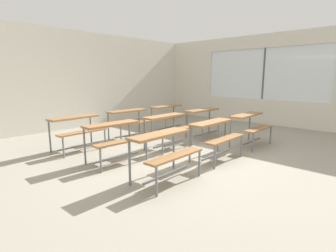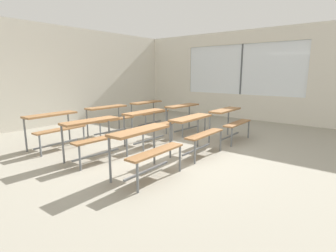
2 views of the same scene
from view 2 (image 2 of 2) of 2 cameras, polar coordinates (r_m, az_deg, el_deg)
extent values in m
cube|color=gray|center=(5.29, -2.14, -6.33)|extent=(10.00, 9.00, 0.05)
cube|color=silver|center=(8.68, -25.69, 9.79)|extent=(10.00, 0.12, 3.00)
cube|color=silver|center=(9.47, 18.08, 3.88)|extent=(0.12, 9.00, 0.85)
cube|color=silver|center=(9.47, 19.01, 18.10)|extent=(0.12, 9.00, 0.45)
cube|color=silver|center=(11.15, 0.86, 12.09)|extent=(0.12, 1.90, 1.70)
cube|color=white|center=(9.59, 15.72, 11.75)|extent=(0.02, 4.20, 1.70)
cube|color=#4C5156|center=(9.59, 15.72, 11.75)|extent=(0.06, 0.05, 1.70)
cube|color=olive|center=(4.07, -6.12, -1.00)|extent=(1.11, 0.35, 0.04)
cube|color=olive|center=(3.93, -2.62, -5.60)|extent=(1.11, 0.25, 0.03)
cylinder|color=slate|center=(3.93, -12.55, -7.11)|extent=(0.04, 0.04, 0.72)
cylinder|color=slate|center=(4.60, -3.02, -4.07)|extent=(0.04, 0.04, 0.72)
cylinder|color=slate|center=(3.60, -6.67, -11.05)|extent=(0.04, 0.04, 0.44)
cylinder|color=slate|center=(4.33, 2.61, -7.05)|extent=(0.04, 0.04, 0.44)
cube|color=slate|center=(4.15, -4.51, -9.63)|extent=(1.00, 0.06, 0.03)
cube|color=olive|center=(5.19, 5.07, 1.77)|extent=(1.11, 0.34, 0.04)
cube|color=olive|center=(5.09, 8.05, -1.72)|extent=(1.10, 0.24, 0.03)
cylinder|color=slate|center=(4.95, 0.49, -2.95)|extent=(0.04, 0.04, 0.72)
cylinder|color=slate|center=(5.75, 6.52, -0.95)|extent=(0.04, 0.04, 0.72)
cylinder|color=slate|center=(4.68, 5.88, -5.62)|extent=(0.04, 0.04, 0.44)
cylinder|color=slate|center=(5.53, 11.37, -3.11)|extent=(0.04, 0.04, 0.44)
cube|color=slate|center=(5.26, 6.24, -5.06)|extent=(1.00, 0.05, 0.03)
cube|color=olive|center=(6.40, 12.37, 3.40)|extent=(1.11, 0.34, 0.04)
cube|color=olive|center=(6.32, 14.89, 0.60)|extent=(1.10, 0.24, 0.03)
cylinder|color=slate|center=(6.08, 9.02, -0.34)|extent=(0.04, 0.04, 0.72)
cylinder|color=slate|center=(6.96, 12.97, 1.01)|extent=(0.04, 0.04, 0.72)
cylinder|color=slate|center=(5.88, 13.68, -2.34)|extent=(0.04, 0.04, 0.44)
cylinder|color=slate|center=(6.78, 17.13, -0.69)|extent=(0.04, 0.04, 0.44)
cube|color=slate|center=(6.46, 13.26, -2.18)|extent=(1.00, 0.05, 0.03)
cube|color=olive|center=(5.06, -16.48, 1.07)|extent=(1.11, 0.37, 0.04)
cube|color=olive|center=(4.85, -14.26, -2.63)|extent=(1.11, 0.27, 0.03)
cylinder|color=slate|center=(5.01, -21.93, -3.61)|extent=(0.04, 0.04, 0.72)
cylinder|color=slate|center=(5.51, -12.67, -1.71)|extent=(0.04, 0.04, 0.72)
cylinder|color=slate|center=(4.58, -18.65, -6.58)|extent=(0.04, 0.04, 0.44)
cylinder|color=slate|center=(5.13, -8.96, -4.19)|extent=(0.04, 0.04, 0.44)
cube|color=slate|center=(5.09, -15.23, -6.00)|extent=(1.00, 0.08, 0.03)
cube|color=olive|center=(5.95, -5.17, 3.03)|extent=(1.11, 0.35, 0.04)
cube|color=olive|center=(5.80, -2.78, 0.01)|extent=(1.11, 0.25, 0.03)
cylinder|color=slate|center=(5.77, -9.48, -1.00)|extent=(0.04, 0.04, 0.72)
cylinder|color=slate|center=(6.48, -3.05, 0.52)|extent=(0.04, 0.04, 0.72)
cylinder|color=slate|center=(5.42, -5.43, -3.22)|extent=(0.04, 0.04, 0.44)
cylinder|color=slate|center=(6.17, 0.87, -1.35)|extent=(0.04, 0.04, 0.44)
cube|color=slate|center=(5.99, -4.07, -2.97)|extent=(1.00, 0.06, 0.03)
cube|color=olive|center=(7.10, 3.15, 4.44)|extent=(1.11, 0.38, 0.04)
cube|color=olive|center=(6.95, 5.19, 1.91)|extent=(1.11, 0.28, 0.03)
cylinder|color=slate|center=(6.87, -0.40, 1.17)|extent=(0.04, 0.04, 0.72)
cylinder|color=slate|center=(7.63, 4.65, 2.18)|extent=(0.04, 0.04, 0.72)
cylinder|color=slate|center=(6.55, 3.18, -0.62)|extent=(0.04, 0.04, 0.44)
cylinder|color=slate|center=(7.34, 8.05, 0.62)|extent=(0.04, 0.04, 0.44)
cube|color=slate|center=(7.12, 3.98, -0.62)|extent=(1.00, 0.08, 0.03)
cube|color=olive|center=(6.11, -24.18, 2.27)|extent=(1.11, 0.37, 0.04)
cube|color=olive|center=(5.88, -22.39, -0.69)|extent=(1.11, 0.27, 0.03)
cylinder|color=slate|center=(6.07, -28.64, -1.66)|extent=(0.04, 0.04, 0.72)
cylinder|color=slate|center=(6.54, -20.76, -0.12)|extent=(0.04, 0.04, 0.72)
cylinder|color=slate|center=(5.62, -26.06, -3.86)|extent=(0.04, 0.04, 0.44)
cylinder|color=slate|center=(6.12, -17.83, -2.02)|extent=(0.04, 0.04, 0.44)
cube|color=slate|center=(6.11, -23.04, -3.59)|extent=(1.00, 0.08, 0.03)
cube|color=olive|center=(6.96, -13.26, 4.00)|extent=(1.11, 0.36, 0.04)
cube|color=olive|center=(6.75, -11.55, 1.44)|extent=(1.11, 0.26, 0.03)
cylinder|color=slate|center=(6.86, -17.19, 0.63)|extent=(0.04, 0.04, 0.72)
cylinder|color=slate|center=(7.42, -10.65, 1.75)|extent=(0.04, 0.04, 0.72)
cylinder|color=slate|center=(6.43, -14.50, -1.19)|extent=(0.04, 0.04, 0.44)
cylinder|color=slate|center=(7.03, -7.81, 0.14)|extent=(0.04, 0.04, 0.44)
cube|color=slate|center=(6.95, -12.35, -1.16)|extent=(1.00, 0.07, 0.03)
cube|color=olive|center=(7.94, -4.74, 5.17)|extent=(1.11, 0.35, 0.04)
cube|color=olive|center=(7.76, -2.94, 2.97)|extent=(1.11, 0.25, 0.03)
cylinder|color=slate|center=(7.72, -7.95, 2.22)|extent=(0.04, 0.04, 0.72)
cylinder|color=slate|center=(8.45, -3.16, 3.11)|extent=(0.04, 0.04, 0.72)
cylinder|color=slate|center=(7.37, -4.88, 0.74)|extent=(0.04, 0.04, 0.44)
cylinder|color=slate|center=(8.13, -0.18, 1.80)|extent=(0.04, 0.04, 0.44)
cube|color=slate|center=(7.94, -3.92, 0.65)|extent=(1.00, 0.06, 0.03)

